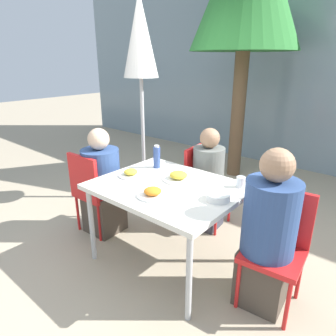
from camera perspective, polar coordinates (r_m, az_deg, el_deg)
The scene contains 16 objects.
ground_plane at distance 2.83m, azimuth 0.00°, elevation -17.01°, with size 24.00×24.00×0.00m, color tan.
building_facade at distance 5.25m, azimuth 24.97°, elevation 16.05°, with size 10.00×0.20×3.00m.
dining_table at distance 2.48m, azimuth 0.00°, elevation -4.54°, with size 1.17×0.94×0.73m.
chair_left at distance 3.09m, azimuth -14.13°, elevation -3.67°, with size 0.42×0.42×0.85m.
person_left at distance 3.09m, azimuth -12.40°, elevation -3.31°, with size 0.37×0.37×1.09m.
chair_right at distance 2.32m, azimuth 20.13°, elevation -12.77°, with size 0.44×0.44×0.85m.
person_right at distance 2.23m, azimuth 18.49°, elevation -12.17°, with size 0.37×0.37×1.19m.
chair_far at distance 3.20m, azimuth 6.69°, elevation -2.27°, with size 0.44×0.44×0.85m.
person_far at distance 3.12m, azimuth 7.57°, elevation -2.70°, with size 0.32×0.32×1.08m.
closed_umbrella at distance 3.58m, azimuth -5.29°, elevation 22.27°, with size 0.40×0.40×2.40m.
plate_0 at distance 2.56m, azimuth 2.00°, elevation -1.66°, with size 0.27×0.27×0.07m.
plate_1 at distance 2.66m, azimuth -7.10°, elevation -1.03°, with size 0.22×0.22×0.06m.
plate_2 at distance 2.26m, azimuth -2.94°, elevation -4.77°, with size 0.24×0.24×0.07m.
bottle at distance 2.82m, azimuth -2.15°, elevation 2.12°, with size 0.07×0.07×0.22m.
drinking_cup at distance 2.48m, azimuth 13.68°, elevation -2.60°, with size 0.07×0.07×0.09m.
salad_bowl at distance 2.23m, azimuth 9.58°, elevation -5.43°, with size 0.17×0.17×0.05m.
Camera 1 is at (1.45, -1.73, 1.71)m, focal length 32.00 mm.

